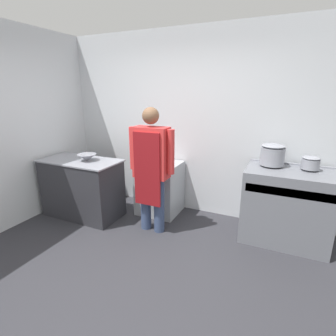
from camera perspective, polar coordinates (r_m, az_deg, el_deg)
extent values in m
plane|color=#2D2D33|center=(2.94, -9.90, -22.60)|extent=(14.00, 14.00, 0.00)
cube|color=silver|center=(3.99, 4.63, 9.38)|extent=(8.00, 0.05, 2.70)
cube|color=silver|center=(4.45, -25.46, 8.59)|extent=(0.05, 8.00, 2.70)
cube|color=#2D2D33|center=(4.16, -18.12, -4.26)|extent=(1.15, 0.58, 0.85)
cube|color=gray|center=(4.04, -18.67, 1.51)|extent=(1.19, 0.61, 0.02)
cube|color=slate|center=(3.60, 24.27, -7.59)|extent=(1.01, 0.64, 0.92)
cube|color=gray|center=(3.21, 24.76, -4.86)|extent=(0.93, 0.03, 0.10)
cube|color=gray|center=(3.74, 25.22, 0.84)|extent=(1.01, 0.03, 0.02)
cube|color=#A8ADB2|center=(4.06, -1.81, -4.32)|extent=(0.61, 0.56, 0.80)
cube|color=silver|center=(3.82, -3.65, -5.09)|extent=(0.52, 0.02, 0.56)
cylinder|color=#38476B|center=(3.60, -4.88, -7.49)|extent=(0.14, 0.14, 0.76)
cylinder|color=#38476B|center=(3.52, -1.96, -8.08)|extent=(0.14, 0.14, 0.76)
cube|color=red|center=(3.33, -3.65, 3.36)|extent=(0.45, 0.22, 0.65)
cube|color=maroon|center=(3.28, -4.59, -0.44)|extent=(0.36, 0.02, 0.94)
cylinder|color=red|center=(3.46, -7.63, 4.30)|extent=(0.09, 0.09, 0.55)
cylinder|color=red|center=(3.21, 0.62, 3.48)|extent=(0.09, 0.09, 0.55)
sphere|color=brown|center=(3.26, -3.80, 11.29)|extent=(0.21, 0.21, 0.21)
cone|color=gray|center=(3.96, -17.24, 2.22)|extent=(0.27, 0.27, 0.10)
cylinder|color=gray|center=(3.53, 21.77, 2.41)|extent=(0.29, 0.29, 0.22)
ellipsoid|color=gray|center=(3.50, 21.99, 4.49)|extent=(0.28, 0.28, 0.05)
cylinder|color=gray|center=(3.55, 28.59, 0.78)|extent=(0.20, 0.20, 0.12)
ellipsoid|color=gray|center=(3.53, 28.75, 1.95)|extent=(0.20, 0.20, 0.04)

